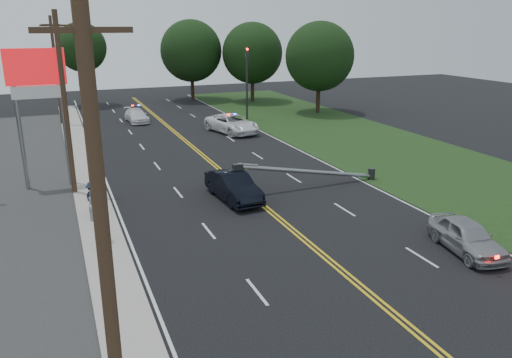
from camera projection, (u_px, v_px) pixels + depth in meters
name	position (u px, v px, depth m)	size (l,w,h in m)	color
ground	(320.00, 253.00, 21.16)	(120.00, 120.00, 0.00)	black
sidewalk	(93.00, 202.00, 26.96)	(1.80, 70.00, 0.12)	#A9A398
grass_verge	(419.00, 162.00, 34.85)	(12.00, 80.00, 0.01)	#153314
centerline_yellow	(238.00, 185.00, 30.00)	(0.36, 80.00, 0.00)	gold
pylon_sign	(37.00, 85.00, 27.97)	(3.20, 0.35, 8.00)	gray
traffic_signal	(247.00, 77.00, 49.41)	(0.28, 0.41, 7.05)	#2D2D30
fallen_streetlight	(316.00, 172.00, 29.46)	(9.36, 0.44, 1.91)	#2D2D30
utility_pole_near	(105.00, 261.00, 9.26)	(1.60, 0.28, 10.00)	#382619
utility_pole_mid	(65.00, 105.00, 26.94)	(1.60, 0.28, 10.00)	#382619
utility_pole_far	(56.00, 71.00, 46.40)	(1.60, 0.28, 10.00)	#382619
tree_6	(82.00, 47.00, 57.05)	(5.60, 5.60, 9.50)	black
tree_7	(191.00, 51.00, 61.58)	(7.55, 7.55, 9.82)	black
tree_8	(252.00, 53.00, 60.63)	(7.35, 7.35, 9.52)	black
tree_9	(320.00, 56.00, 52.64)	(7.26, 7.26, 9.60)	black
crashed_sedan	(233.00, 186.00, 27.33)	(1.63, 4.67, 1.54)	black
waiting_sedan	(467.00, 236.00, 21.08)	(1.65, 4.11, 1.40)	#999AA0
emergency_a	(232.00, 124.00, 44.18)	(2.67, 5.79, 1.61)	white
emergency_b	(136.00, 116.00, 48.99)	(1.77, 4.36, 1.27)	white
bystander_a	(103.00, 222.00, 21.79)	(0.64, 0.42, 1.74)	#26262D
bystander_b	(94.00, 204.00, 24.28)	(0.75, 0.58, 1.54)	silver
bystander_c	(93.00, 198.00, 24.94)	(1.08, 0.62, 1.68)	#192340
bystander_d	(97.00, 182.00, 26.97)	(1.15, 0.48, 1.95)	#594A47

